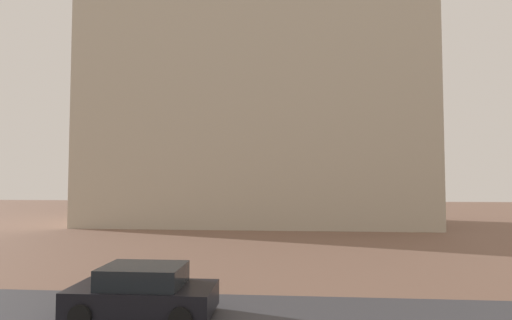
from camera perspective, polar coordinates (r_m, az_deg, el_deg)
name	(u,v)px	position (r m, az deg, el deg)	size (l,w,h in m)	color
landmark_building	(254,99)	(36.09, -0.29, 9.06)	(30.09, 10.23, 35.52)	#B2A893
car_black	(143,292)	(12.46, -16.36, -18.28)	(4.22, 2.10, 1.51)	black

